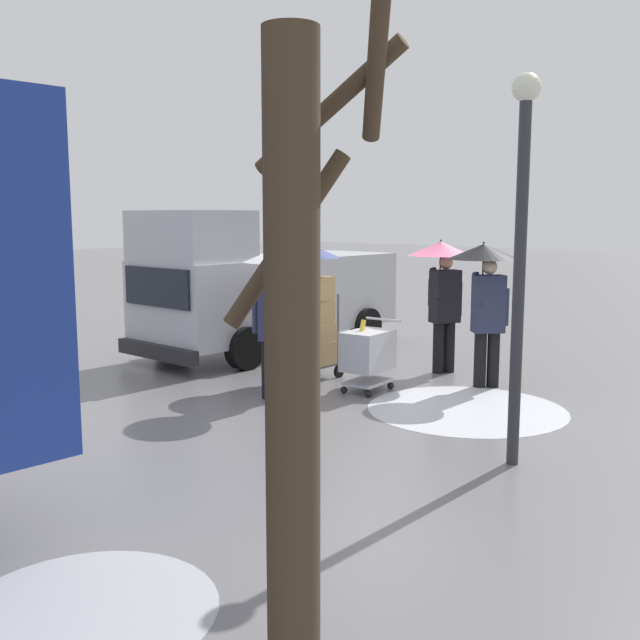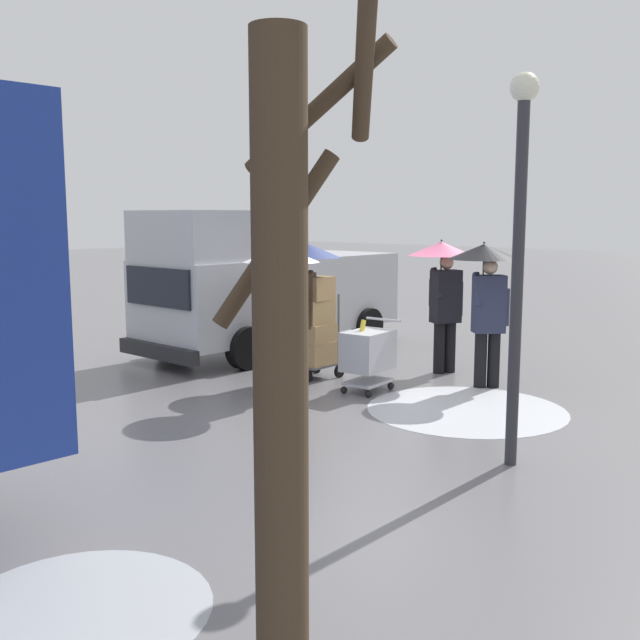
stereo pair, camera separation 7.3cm
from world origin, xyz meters
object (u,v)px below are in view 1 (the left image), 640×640
Objects in this scene: shopping_cart_vendor at (368,352)px; hand_dolly_boxes at (315,324)px; cargo_van_parked_right at (262,288)px; pedestrian_pink_side at (303,279)px; pedestrian_black_side at (278,285)px; pedestrian_far_side at (442,276)px; street_lamp at (521,230)px; pedestrian_white_side at (486,280)px; bare_tree_near at (296,394)px.

shopping_cart_vendor is 0.66× the size of hand_dolly_boxes.
cargo_van_parked_right reaches higher than shopping_cart_vendor.
pedestrian_pink_side is at bearing 6.77° from shopping_cart_vendor.
pedestrian_black_side is 1.00× the size of pedestrian_far_side.
pedestrian_black_side is at bearing -4.04° from street_lamp.
pedestrian_white_side is 0.58× the size of bare_tree_near.
street_lamp is at bearing 175.96° from pedestrian_black_side.
pedestrian_white_side is at bearing -176.96° from cargo_van_parked_right.
cargo_van_parked_right is at bearing -41.77° from bare_tree_near.
shopping_cart_vendor is at bearing 175.20° from hand_dolly_boxes.
cargo_van_parked_right is at bearing 3.04° from pedestrian_white_side.
hand_dolly_boxes is at bearing 55.07° from pedestrian_far_side.
pedestrian_pink_side is 2.28m from pedestrian_far_side.
pedestrian_white_side is at bearing -54.46° from street_lamp.
bare_tree_near reaches higher than pedestrian_far_side.
pedestrian_pink_side is 1.00× the size of pedestrian_far_side.
bare_tree_near is (-3.26, 7.19, 0.16)m from pedestrian_white_side.
pedestrian_black_side is at bearing 117.27° from pedestrian_pink_side.
pedestrian_pink_side is 4.48m from street_lamp.
cargo_van_parked_right is 2.55m from hand_dolly_boxes.
hand_dolly_boxes is (-2.31, 1.03, -0.33)m from cargo_van_parked_right.
cargo_van_parked_right is 4.54m from pedestrian_white_side.
bare_tree_near is (-5.47, 5.92, 0.89)m from hand_dolly_boxes.
cargo_van_parked_right is 3.67m from shopping_cart_vendor.
bare_tree_near is (-4.29, 7.62, 0.18)m from pedestrian_far_side.
pedestrian_far_side is (-1.22, -1.93, 0.00)m from pedestrian_pink_side.
pedestrian_pink_side is 0.58× the size of bare_tree_near.
bare_tree_near is at bearing 106.19° from street_lamp.
shopping_cart_vendor is at bearing 88.29° from pedestrian_far_side.
street_lamp reaches higher than pedestrian_pink_side.
hand_dolly_boxes is 8.11m from bare_tree_near.
pedestrian_far_side is (-3.49, -0.67, 0.39)m from cargo_van_parked_right.
bare_tree_near is at bearing 138.23° from cargo_van_parked_right.
pedestrian_black_side is at bearing 140.92° from cargo_van_parked_right.
shopping_cart_vendor is at bearing -119.16° from pedestrian_black_side.
cargo_van_parked_right reaches higher than pedestrian_far_side.
pedestrian_white_side is (-1.08, -1.36, 1.02)m from shopping_cart_vendor.
street_lamp reaches higher than pedestrian_far_side.
bare_tree_near reaches higher than shopping_cart_vendor.
pedestrian_white_side and pedestrian_far_side have the same top height.
pedestrian_white_side is 1.00× the size of pedestrian_far_side.
pedestrian_white_side is at bearing -65.58° from bare_tree_near.
hand_dolly_boxes is at bearing 155.99° from cargo_van_parked_right.
cargo_van_parked_right is at bearing -24.01° from hand_dolly_boxes.
cargo_van_parked_right reaches higher than pedestrian_pink_side.
shopping_cart_vendor is at bearing 161.91° from cargo_van_parked_right.
pedestrian_black_side is 0.58× the size of bare_tree_near.
shopping_cart_vendor is 0.27× the size of street_lamp.
hand_dolly_boxes reaches higher than shopping_cart_vendor.
shopping_cart_vendor is at bearing -173.23° from pedestrian_pink_side.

